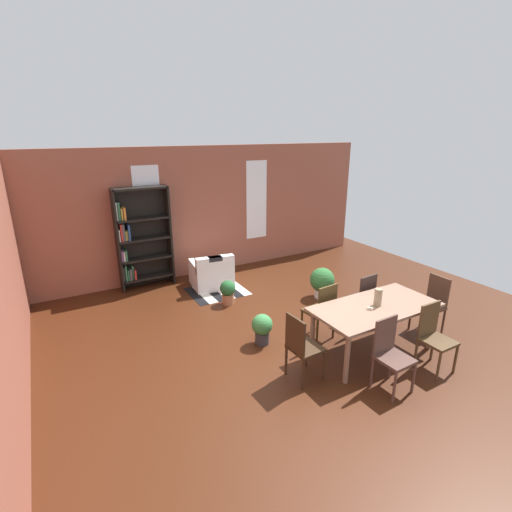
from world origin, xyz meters
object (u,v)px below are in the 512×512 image
(dining_chair_far_left, at_px, (322,309))
(dining_chair_far_right, at_px, (362,298))
(dining_chair_head_left, at_px, (301,345))
(dining_chair_near_right, at_px, (434,335))
(bookshelf_tall, at_px, (140,239))
(dining_chair_near_left, at_px, (390,352))
(vase_on_table, at_px, (378,297))
(potted_plant_corner, at_px, (228,291))
(potted_plant_by_shelf, at_px, (322,281))
(potted_plant_window, at_px, (262,327))
(dining_table, at_px, (375,311))
(dining_chair_head_right, at_px, (432,302))
(armchair_white, at_px, (212,274))

(dining_chair_far_left, relative_size, dining_chair_far_right, 1.00)
(dining_chair_head_left, height_order, dining_chair_far_right, same)
(dining_chair_near_right, distance_m, bookshelf_tall, 5.70)
(dining_chair_far_left, relative_size, dining_chair_near_left, 1.00)
(vase_on_table, bearing_deg, potted_plant_corner, 114.70)
(potted_plant_by_shelf, distance_m, potted_plant_window, 2.13)
(dining_table, height_order, potted_plant_by_shelf, dining_table)
(dining_chair_far_left, relative_size, bookshelf_tall, 0.45)
(dining_chair_head_right, distance_m, armchair_white, 4.29)
(dining_chair_head_left, distance_m, armchair_white, 3.56)
(dining_chair_far_left, distance_m, potted_plant_by_shelf, 1.62)
(dining_chair_far_left, bearing_deg, armchair_white, 102.96)
(dining_chair_head_left, bearing_deg, potted_plant_window, 89.70)
(vase_on_table, xyz_separation_m, potted_plant_corner, (-1.19, 2.58, -0.64))
(dining_chair_near_left, height_order, bookshelf_tall, bookshelf_tall)
(potted_plant_corner, bearing_deg, vase_on_table, -65.30)
(vase_on_table, xyz_separation_m, dining_chair_near_right, (0.40, -0.69, -0.39))
(armchair_white, bearing_deg, potted_plant_corner, -94.87)
(bookshelf_tall, bearing_deg, dining_chair_far_left, -61.55)
(dining_chair_head_right, bearing_deg, potted_plant_by_shelf, 110.35)
(potted_plant_by_shelf, bearing_deg, dining_chair_head_left, -134.90)
(potted_plant_by_shelf, bearing_deg, dining_chair_near_right, -93.89)
(potted_plant_by_shelf, xyz_separation_m, potted_plant_corner, (-1.76, 0.65, -0.08))
(armchair_white, bearing_deg, dining_chair_near_left, -81.31)
(dining_chair_far_right, relative_size, potted_plant_by_shelf, 1.54)
(dining_table, height_order, vase_on_table, vase_on_table)
(dining_chair_head_left, height_order, armchair_white, dining_chair_head_left)
(dining_chair_head_left, relative_size, potted_plant_by_shelf, 1.54)
(dining_table, distance_m, dining_chair_head_left, 1.33)
(bookshelf_tall, xyz_separation_m, potted_plant_window, (1.03, -3.23, -0.78))
(dining_chair_head_right, bearing_deg, dining_chair_head_left, -179.96)
(dining_table, relative_size, dining_chair_head_right, 2.00)
(dining_chair_near_right, xyz_separation_m, potted_plant_corner, (-1.59, 3.27, -0.25))
(potted_plant_by_shelf, distance_m, potted_plant_corner, 1.88)
(dining_chair_near_right, distance_m, potted_plant_window, 2.45)
(dining_chair_head_right, relative_size, dining_chair_far_left, 1.00)
(potted_plant_by_shelf, bearing_deg, vase_on_table, -106.61)
(dining_chair_near_right, bearing_deg, dining_table, 121.70)
(vase_on_table, bearing_deg, dining_chair_near_right, -60.10)
(dining_chair_far_left, xyz_separation_m, dining_chair_near_left, (-0.01, -1.38, 0.00))
(dining_chair_head_left, bearing_deg, vase_on_table, 0.14)
(dining_chair_head_right, height_order, bookshelf_tall, bookshelf_tall)
(armchair_white, height_order, potted_plant_by_shelf, armchair_white)
(dining_chair_far_left, height_order, bookshelf_tall, bookshelf_tall)
(dining_chair_head_right, bearing_deg, bookshelf_tall, 130.80)
(vase_on_table, distance_m, dining_chair_near_left, 0.91)
(dining_chair_far_right, relative_size, armchair_white, 1.07)
(armchair_white, xyz_separation_m, potted_plant_corner, (-0.08, -0.96, -0.02))
(dining_chair_near_right, bearing_deg, dining_chair_far_left, 121.48)
(dining_chair_head_right, relative_size, dining_chair_near_left, 1.00)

